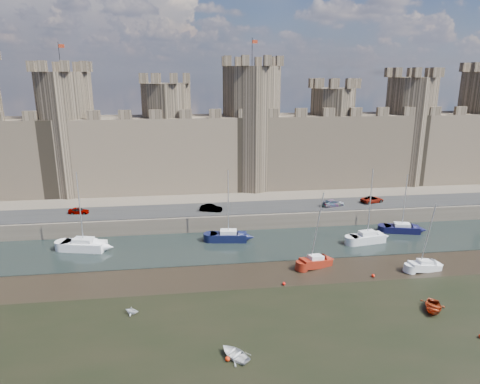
{
  "coord_description": "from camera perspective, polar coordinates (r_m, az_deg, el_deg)",
  "views": [
    {
      "loc": [
        -10.89,
        -33.44,
        24.36
      ],
      "look_at": [
        -3.65,
        22.0,
        8.71
      ],
      "focal_mm": 32.0,
      "sensor_mm": 36.0,
      "label": 1
    }
  ],
  "objects": [
    {
      "name": "ground",
      "position": [
        42.78,
        9.22,
        -19.3
      ],
      "size": [
        160.0,
        160.0,
        0.0
      ],
      "primitive_type": "plane",
      "color": "black",
      "rests_on": "ground"
    },
    {
      "name": "water_channel",
      "position": [
        63.32,
        3.06,
        -6.98
      ],
      "size": [
        160.0,
        12.0,
        0.08
      ],
      "primitive_type": "cube",
      "color": "black",
      "rests_on": "ground"
    },
    {
      "name": "quay",
      "position": [
        96.87,
        -0.77,
        1.83
      ],
      "size": [
        160.0,
        60.0,
        2.5
      ],
      "primitive_type": "cube",
      "color": "#4C443A",
      "rests_on": "ground"
    },
    {
      "name": "road",
      "position": [
        71.71,
        1.65,
        -2.08
      ],
      "size": [
        160.0,
        7.0,
        0.1
      ],
      "primitive_type": "cube",
      "color": "black",
      "rests_on": "quay"
    },
    {
      "name": "castle",
      "position": [
        83.06,
        -0.27,
        6.85
      ],
      "size": [
        108.5,
        11.0,
        29.0
      ],
      "color": "#42382B",
      "rests_on": "quay"
    },
    {
      "name": "car_0",
      "position": [
        73.16,
        -20.71,
        -2.35
      ],
      "size": [
        3.34,
        1.73,
        1.09
      ],
      "primitive_type": "imported",
      "rotation": [
        0.0,
        0.0,
        1.43
      ],
      "color": "gray",
      "rests_on": "quay"
    },
    {
      "name": "car_1",
      "position": [
        69.72,
        -3.88,
        -2.16
      ],
      "size": [
        3.82,
        2.31,
        1.19
      ],
      "primitive_type": "imported",
      "rotation": [
        0.0,
        0.0,
        1.26
      ],
      "color": "gray",
      "rests_on": "quay"
    },
    {
      "name": "car_2",
      "position": [
        74.01,
        12.31,
        -1.45
      ],
      "size": [
        4.21,
        2.44,
        1.15
      ],
      "primitive_type": "imported",
      "rotation": [
        0.0,
        0.0,
        1.79
      ],
      "color": "gray",
      "rests_on": "quay"
    },
    {
      "name": "car_3",
      "position": [
        77.82,
        17.23,
        -0.96
      ],
      "size": [
        4.46,
        2.93,
        1.14
      ],
      "primitive_type": "imported",
      "rotation": [
        0.0,
        0.0,
        1.84
      ],
      "color": "gray",
      "rests_on": "quay"
    },
    {
      "name": "sailboat_0",
      "position": [
        64.79,
        -20.11,
        -6.64
      ],
      "size": [
        6.43,
        3.69,
        11.32
      ],
      "rotation": [
        0.0,
        0.0,
        -0.23
      ],
      "color": "silver",
      "rests_on": "ground"
    },
    {
      "name": "sailboat_1",
      "position": [
        64.12,
        -1.55,
        -5.89
      ],
      "size": [
        5.63,
        2.8,
        10.83
      ],
      "rotation": [
        0.0,
        0.0,
        -0.13
      ],
      "color": "black",
      "rests_on": "ground"
    },
    {
      "name": "sailboat_2",
      "position": [
        66.24,
        16.59,
        -5.82
      ],
      "size": [
        5.41,
        2.76,
        11.16
      ],
      "rotation": [
        0.0,
        0.0,
        0.15
      ],
      "color": "silver",
      "rests_on": "ground"
    },
    {
      "name": "sailboat_3",
      "position": [
        72.19,
        20.76,
        -4.53
      ],
      "size": [
        5.67,
        3.39,
        9.31
      ],
      "rotation": [
        0.0,
        0.0,
        -0.27
      ],
      "color": "black",
      "rests_on": "ground"
    },
    {
      "name": "sailboat_4",
      "position": [
        57.0,
        10.03,
        -9.1
      ],
      "size": [
        4.62,
        3.03,
        10.08
      ],
      "rotation": [
        0.0,
        0.0,
        0.34
      ],
      "color": "maroon",
      "rests_on": "ground"
    },
    {
      "name": "sailboat_5",
      "position": [
        60.04,
        23.36,
        -8.98
      ],
      "size": [
        4.32,
        2.1,
        8.96
      ],
      "rotation": [
        0.0,
        0.0,
        0.12
      ],
      "color": "silver",
      "rests_on": "ground"
    },
    {
      "name": "dinghy_2",
      "position": [
        40.46,
        -0.66,
        -20.85
      ],
      "size": [
        3.51,
        3.6,
        0.61
      ],
      "primitive_type": "imported",
      "rotation": [
        1.57,
        0.0,
        3.85
      ],
      "color": "silver",
      "rests_on": "ground"
    },
    {
      "name": "dinghy_3",
      "position": [
        47.65,
        -14.21,
        -15.1
      ],
      "size": [
        1.81,
        1.69,
        0.77
      ],
      "primitive_type": "imported",
      "rotation": [
        1.57,
        0.0,
        1.22
      ],
      "color": "white",
      "rests_on": "ground"
    },
    {
      "name": "dinghy_4",
      "position": [
        51.15,
        24.34,
        -13.85
      ],
      "size": [
        4.04,
        4.38,
        0.74
      ],
      "primitive_type": "imported",
      "rotation": [
        1.57,
        0.0,
        5.73
      ],
      "color": "maroon",
      "rests_on": "ground"
    },
    {
      "name": "buoy_1",
      "position": [
        52.17,
        5.87,
        -12.05
      ],
      "size": [
        0.39,
        0.39,
        0.39
      ],
      "primitive_type": "sphere",
      "color": "red",
      "rests_on": "ground"
    },
    {
      "name": "buoy_3",
      "position": [
        56.17,
        17.32,
        -10.59
      ],
      "size": [
        0.42,
        0.42,
        0.42
      ],
      "primitive_type": "sphere",
      "color": "red",
      "rests_on": "ground"
    },
    {
      "name": "buoy_4",
      "position": [
        40.12,
        -1.68,
        -21.36
      ],
      "size": [
        0.45,
        0.45,
        0.45
      ],
      "primitive_type": "sphere",
      "color": "red",
      "rests_on": "ground"
    }
  ]
}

